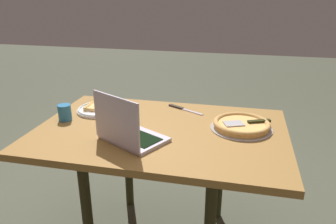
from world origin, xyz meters
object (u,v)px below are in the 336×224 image
object	(u,v)px
pizza_plate	(99,109)
table_knife	(182,109)
drink_cup	(64,113)
laptop	(128,132)
dining_table	(161,142)
pizza_tray	(242,125)

from	to	relation	value
pizza_plate	table_knife	xyz separation A→B (m)	(0.47, 0.14, -0.01)
pizza_plate	drink_cup	xyz separation A→B (m)	(-0.12, -0.18, 0.03)
pizza_plate	drink_cup	size ratio (longest dim) A/B	2.94
laptop	pizza_plate	xyz separation A→B (m)	(-0.31, 0.36, -0.04)
laptop	drink_cup	size ratio (longest dim) A/B	4.04
table_knife	drink_cup	bearing A→B (deg)	-151.98
dining_table	drink_cup	xyz separation A→B (m)	(-0.54, -0.00, 0.12)
dining_table	pizza_tray	xyz separation A→B (m)	(0.41, 0.09, 0.10)
dining_table	pizza_plate	bearing A→B (deg)	157.60
dining_table	table_knife	xyz separation A→B (m)	(0.05, 0.31, 0.08)
dining_table	pizza_plate	size ratio (longest dim) A/B	4.90
dining_table	drink_cup	distance (m)	0.56
laptop	dining_table	bearing A→B (deg)	59.49
laptop	pizza_plate	world-z (taller)	laptop
dining_table	pizza_plate	xyz separation A→B (m)	(-0.42, 0.17, 0.09)
dining_table	pizza_plate	distance (m)	0.46
pizza_plate	table_knife	bearing A→B (deg)	16.71
dining_table	drink_cup	bearing A→B (deg)	-179.60
pizza_plate	pizza_tray	distance (m)	0.83
pizza_tray	laptop	bearing A→B (deg)	-151.47
table_knife	pizza_plate	bearing A→B (deg)	-163.29
dining_table	table_knife	size ratio (longest dim) A/B	5.60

